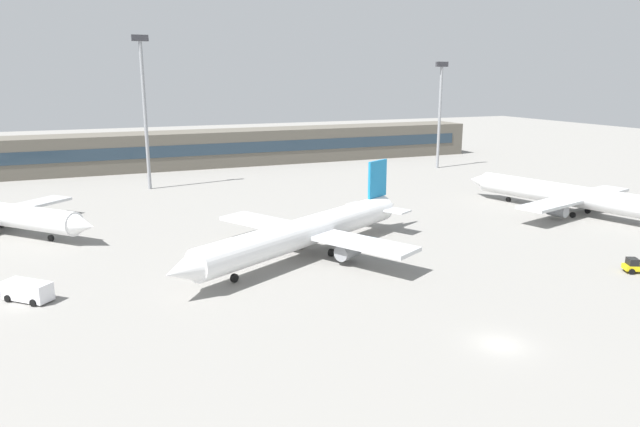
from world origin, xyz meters
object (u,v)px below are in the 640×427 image
Objects in this scene: service_van_white at (28,291)px; floodlight_tower_east at (440,108)px; airplane_mid at (570,195)px; airplane_near at (305,232)px; floodlight_tower_west at (144,104)px; baggage_tug_yellow at (638,266)px.

service_van_white is 109.02m from floodlight_tower_east.
floodlight_tower_east is at bearing 81.03° from airplane_mid.
airplane_mid is at bearing 6.19° from airplane_near.
airplane_mid is 81.64m from floodlight_tower_west.
airplane_mid is at bearing 58.87° from baggage_tug_yellow.
airplane_mid reaches higher than baggage_tug_yellow.
floodlight_tower_west reaches higher than airplane_near.
floodlight_tower_east is at bearing 44.23° from airplane_near.
airplane_near is at bearing 148.28° from baggage_tug_yellow.
airplane_mid is 7.78× the size of service_van_white.
airplane_mid reaches higher than service_van_white.
airplane_near is 82.10m from floodlight_tower_east.
service_van_white is at bearing -146.47° from floodlight_tower_east.
baggage_tug_yellow is 68.44m from service_van_white.
airplane_mid is 31.06m from baggage_tug_yellow.
airplane_near is at bearing -135.77° from floodlight_tower_east.
floodlight_tower_east is (70.85, 1.00, -2.28)m from floodlight_tower_west.
airplane_mid is 1.31× the size of floodlight_tower_west.
airplane_near is 7.62× the size of service_van_white.
airplane_near reaches higher than baggage_tug_yellow.
floodlight_tower_west is at bearing 102.79° from airplane_near.
service_van_white is at bearing -108.18° from floodlight_tower_west.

